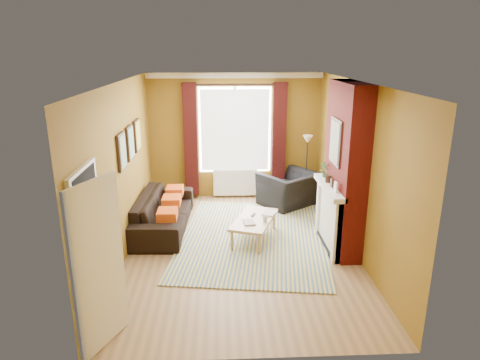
% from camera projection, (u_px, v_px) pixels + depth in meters
% --- Properties ---
extents(ground, '(5.50, 5.50, 0.00)m').
position_uv_depth(ground, '(241.00, 248.00, 7.37)').
color(ground, olive).
rests_on(ground, ground).
extents(room_walls, '(3.82, 5.54, 2.83)m').
position_uv_depth(room_walls, '(277.00, 166.00, 7.26)').
color(room_walls, '#846119').
rests_on(room_walls, ground).
extents(striped_rug, '(3.02, 3.86, 0.02)m').
position_uv_depth(striped_rug, '(253.00, 237.00, 7.76)').
color(striped_rug, '#375999').
rests_on(striped_rug, ground).
extents(sofa, '(0.99, 2.31, 0.66)m').
position_uv_depth(sofa, '(164.00, 212.00, 8.09)').
color(sofa, black).
rests_on(sofa, ground).
extents(armchair, '(1.50, 1.46, 0.73)m').
position_uv_depth(armchair, '(289.00, 189.00, 9.27)').
color(armchair, black).
rests_on(armchair, ground).
extents(coffee_table, '(0.97, 1.33, 0.40)m').
position_uv_depth(coffee_table, '(254.00, 221.00, 7.61)').
color(coffee_table, tan).
rests_on(coffee_table, ground).
extents(wicker_stool, '(0.40, 0.40, 0.39)m').
position_uv_depth(wicker_stool, '(269.00, 192.00, 9.64)').
color(wicker_stool, olive).
rests_on(wicker_stool, ground).
extents(floor_lamp, '(0.28, 0.28, 1.51)m').
position_uv_depth(floor_lamp, '(307.00, 150.00, 9.25)').
color(floor_lamp, black).
rests_on(floor_lamp, ground).
extents(book_a, '(0.23, 0.29, 0.02)m').
position_uv_depth(book_a, '(244.00, 223.00, 7.37)').
color(book_a, '#999999').
rests_on(book_a, coffee_table).
extents(book_b, '(0.33, 0.36, 0.02)m').
position_uv_depth(book_b, '(264.00, 212.00, 7.86)').
color(book_b, '#999999').
rests_on(book_b, coffee_table).
extents(mug, '(0.13, 0.13, 0.09)m').
position_uv_depth(mug, '(265.00, 219.00, 7.47)').
color(mug, '#999999').
rests_on(mug, coffee_table).
extents(tv_remote, '(0.09, 0.15, 0.02)m').
position_uv_depth(tv_remote, '(253.00, 215.00, 7.74)').
color(tv_remote, '#262629').
rests_on(tv_remote, coffee_table).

